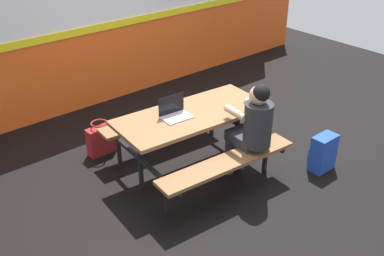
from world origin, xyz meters
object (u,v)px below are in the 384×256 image
Objects in this scene: picnic_table_main at (192,126)px; backpack_dark at (323,153)px; student_nearer at (253,125)px; tote_bag_bright at (101,140)px; laptop_silver at (175,113)px.

picnic_table_main reaches higher than backpack_dark.
picnic_table_main is 1.56m from backpack_dark.
picnic_table_main is 1.47× the size of student_nearer.
picnic_table_main is 0.70m from student_nearer.
picnic_table_main is at bearing -57.68° from tote_bag_bright.
backpack_dark is at bearing -39.71° from picnic_table_main.
student_nearer is 0.84m from laptop_silver.
laptop_silver is 1.80m from backpack_dark.
laptop_silver reaches higher than picnic_table_main.
backpack_dark is (1.17, -0.97, -0.36)m from picnic_table_main.
tote_bag_bright is at bearing 121.67° from student_nearer.
laptop_silver is at bearing 130.33° from student_nearer.
student_nearer is 3.58× the size of laptop_silver.
tote_bag_bright is (-1.79, 1.96, -0.02)m from backpack_dark.
tote_bag_bright is (-0.97, 1.58, -0.51)m from student_nearer.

